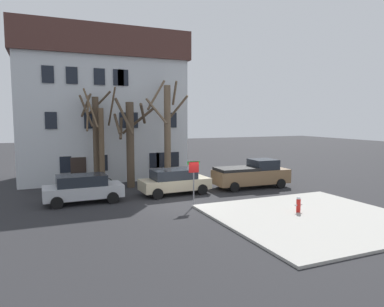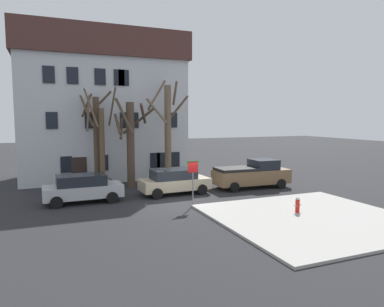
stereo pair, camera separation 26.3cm
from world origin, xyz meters
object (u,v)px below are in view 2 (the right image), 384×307
at_px(tree_bare_mid, 101,142).
at_px(car_silver_wagon, 83,188).
at_px(building_main, 103,105).
at_px(pickup_truck_brown, 252,174).
at_px(tree_bare_far, 130,140).
at_px(car_beige_wagon, 174,181).
at_px(tree_bare_near, 96,138).
at_px(bicycle_leaning, 101,183).
at_px(street_sign_pole, 193,175).
at_px(fire_hydrant, 298,204).
at_px(tree_bare_end, 168,130).

bearing_deg(tree_bare_mid, car_silver_wagon, -114.04).
relative_size(building_main, pickup_truck_brown, 2.42).
xyz_separation_m(tree_bare_far, car_beige_wagon, (2.09, -3.46, -2.54)).
bearing_deg(tree_bare_near, bicycle_leaning, -78.44).
bearing_deg(tree_bare_near, pickup_truck_brown, -23.92).
height_order(car_silver_wagon, street_sign_pole, street_sign_pole).
height_order(tree_bare_far, car_silver_wagon, tree_bare_far).
xyz_separation_m(building_main, car_silver_wagon, (-2.57, -8.69, -5.17)).
bearing_deg(tree_bare_mid, tree_bare_far, -6.94).
distance_m(tree_bare_far, pickup_truck_brown, 9.04).
relative_size(building_main, tree_bare_far, 2.09).
bearing_deg(bicycle_leaning, street_sign_pole, -60.32).
bearing_deg(pickup_truck_brown, building_main, 136.08).
distance_m(car_beige_wagon, street_sign_pole, 3.58).
height_order(tree_bare_mid, car_silver_wagon, tree_bare_mid).
height_order(fire_hydrant, bicycle_leaning, bicycle_leaning).
xyz_separation_m(street_sign_pole, bicycle_leaning, (-4.08, 7.16, -1.44)).
xyz_separation_m(tree_bare_mid, car_silver_wagon, (-1.68, -3.77, -2.42)).
distance_m(tree_bare_far, street_sign_pole, 7.36).
xyz_separation_m(tree_bare_near, tree_bare_end, (5.14, -0.73, 0.52)).
distance_m(car_silver_wagon, street_sign_pole, 6.65).
distance_m(building_main, tree_bare_mid, 5.71).
bearing_deg(tree_bare_far, car_silver_wagon, -136.27).
relative_size(car_beige_wagon, fire_hydrant, 5.64).
bearing_deg(tree_bare_end, tree_bare_mid, 179.86).
relative_size(tree_bare_end, street_sign_pole, 3.07).
bearing_deg(tree_bare_end, car_beige_wagon, -102.09).
bearing_deg(pickup_truck_brown, street_sign_pole, -150.75).
bearing_deg(fire_hydrant, bicycle_leaning, 127.87).
relative_size(tree_bare_end, fire_hydrant, 9.71).
xyz_separation_m(tree_bare_end, car_beige_wagon, (-0.79, -3.69, -3.20)).
height_order(tree_bare_near, street_sign_pole, tree_bare_near).
bearing_deg(tree_bare_end, tree_bare_far, -175.38).
xyz_separation_m(building_main, car_beige_wagon, (3.21, -8.63, -5.18)).
xyz_separation_m(building_main, pickup_truck_brown, (9.06, -8.73, -5.07)).
distance_m(tree_bare_near, car_beige_wagon, 6.75).
relative_size(pickup_truck_brown, street_sign_pole, 2.14).
bearing_deg(street_sign_pole, tree_bare_near, 118.21).
bearing_deg(car_beige_wagon, tree_bare_mid, 137.83).
bearing_deg(tree_bare_mid, bicycle_leaning, -179.98).
xyz_separation_m(building_main, tree_bare_far, (1.12, -5.17, -2.64)).
distance_m(tree_bare_far, bicycle_leaning, 3.71).
height_order(tree_bare_near, pickup_truck_brown, tree_bare_near).
relative_size(building_main, bicycle_leaning, 7.72).
bearing_deg(car_silver_wagon, street_sign_pole, -30.92).
xyz_separation_m(car_silver_wagon, street_sign_pole, (5.65, -3.38, 0.95)).
bearing_deg(building_main, tree_bare_end, -50.97).
bearing_deg(bicycle_leaning, pickup_truck_brown, -20.73).
height_order(tree_bare_mid, car_beige_wagon, tree_bare_mid).
bearing_deg(bicycle_leaning, building_main, 78.58).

